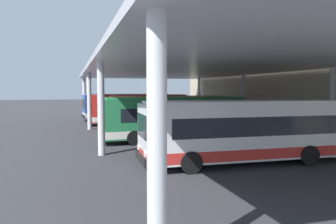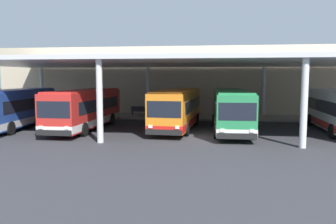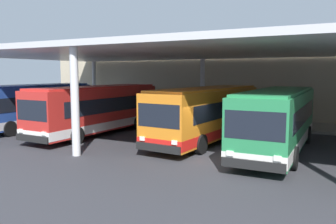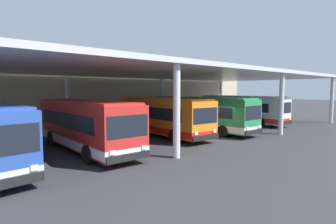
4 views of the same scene
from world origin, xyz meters
name	(u,v)px [view 1 (image 1 of 4)]	position (x,y,z in m)	size (l,w,h in m)	color
ground_plane	(127,138)	(0.00, 0.00, 0.00)	(200.00, 200.00, 0.00)	#333338
platform_kerb	(260,131)	(0.00, 11.75, 0.09)	(42.00, 4.50, 0.18)	gray
station_building_facade	(293,89)	(0.00, 15.00, 3.79)	(48.00, 1.60, 7.58)	#C1B293
canopy_shelter	(194,70)	(0.00, 5.50, 5.31)	(40.00, 17.00, 5.55)	silver
bus_nearest_bay	(127,106)	(-14.96, 2.46, 1.66)	(3.32, 10.69, 3.17)	#284CA8
bus_second_bay	(139,109)	(-9.18, 2.78, 1.66)	(2.91, 10.59, 3.17)	red
bus_middle_bay	(169,113)	(-1.89, 3.94, 1.66)	(3.26, 10.68, 3.17)	orange
bus_far_bay	(174,118)	(2.31, 3.06, 1.66)	(2.84, 10.57, 3.17)	#28844C
bus_departing	(245,131)	(10.33, 4.19, 1.66)	(3.00, 10.62, 3.17)	white
bench_waiting	(226,118)	(-6.79, 11.82, 0.66)	(1.80, 0.45, 0.92)	#383D47
trash_bin	(214,116)	(-9.75, 11.85, 0.68)	(0.52, 0.52, 0.98)	maroon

